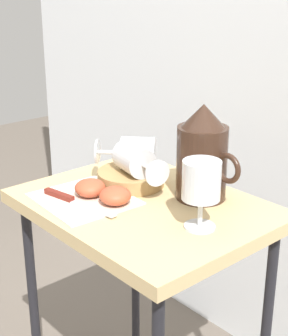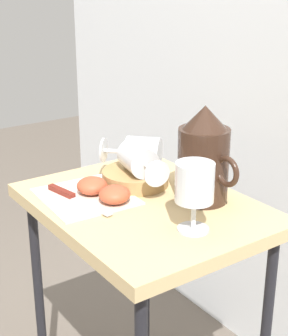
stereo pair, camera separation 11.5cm
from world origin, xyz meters
name	(u,v)px [view 2 (the right image)]	position (x,y,z in m)	size (l,w,h in m)	color
table	(144,231)	(0.00, 0.00, 0.59)	(0.55, 0.42, 0.66)	tan
linen_napkin	(86,196)	(-0.10, -0.09, 0.66)	(0.21, 0.19, 0.00)	silver
basket_tray	(135,177)	(-0.10, 0.04, 0.68)	(0.16, 0.16, 0.04)	tan
pitcher	(204,163)	(0.07, 0.11, 0.75)	(0.17, 0.11, 0.22)	#382319
wine_glass_upright	(194,187)	(0.17, 0.00, 0.76)	(0.08, 0.08, 0.14)	silver
wine_glass_tipped_near	(142,153)	(-0.10, 0.06, 0.74)	(0.15, 0.15, 0.08)	silver
wine_glass_tipped_far	(139,159)	(-0.07, 0.04, 0.73)	(0.16, 0.10, 0.07)	silver
apple_half_left	(92,186)	(-0.10, -0.08, 0.69)	(0.07, 0.07, 0.04)	#C15133
apple_half_right	(115,194)	(-0.03, -0.06, 0.69)	(0.07, 0.07, 0.04)	#C15133
knife	(70,196)	(-0.11, -0.13, 0.67)	(0.21, 0.05, 0.01)	silver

